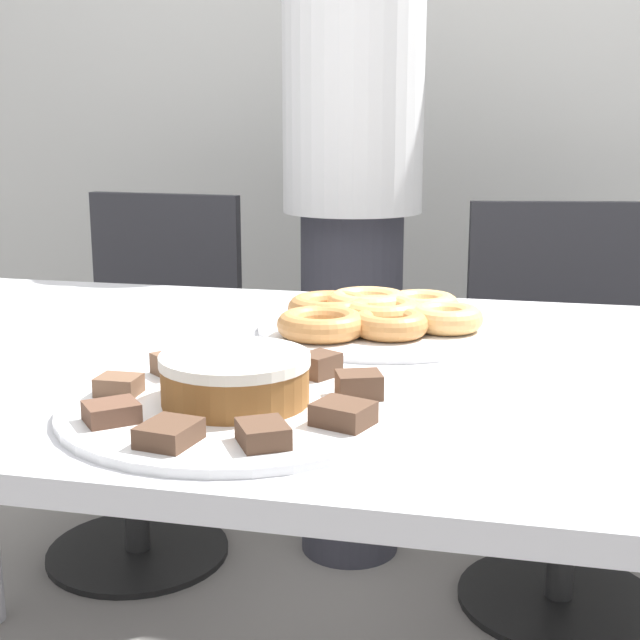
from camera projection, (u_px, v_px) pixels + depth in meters
The scene contains 24 objects.
wall_back at pixel (451, 26), 2.53m from camera, with size 8.00×0.05×2.60m.
table at pixel (339, 415), 1.20m from camera, with size 1.79×0.90×0.73m.
person_standing at pixel (353, 180), 2.02m from camera, with size 0.32×0.32×1.70m.
office_chair_left at pixel (143, 390), 2.15m from camera, with size 0.47×0.47×0.86m.
office_chair_right at pixel (563, 420), 1.94m from camera, with size 0.51×0.51×0.86m.
plate_cake at pixel (236, 406), 0.97m from camera, with size 0.38×0.38×0.01m.
plate_donuts at pixel (381, 329), 1.33m from camera, with size 0.37×0.37×0.01m.
frosted_cake at pixel (235, 378), 0.96m from camera, with size 0.16×0.16×0.05m.
lamington_0 at pixel (267, 434), 0.84m from camera, with size 0.06×0.07×0.02m.
lamington_1 at pixel (343, 414), 0.90m from camera, with size 0.07×0.06×0.02m.
lamington_2 at pixel (359, 385), 0.98m from camera, with size 0.06×0.06×0.03m.
lamington_3 at pixel (320, 365), 1.06m from camera, with size 0.06×0.06×0.03m.
lamington_4 at pixel (250, 358), 1.10m from camera, with size 0.06×0.07×0.02m.
lamington_5 at pixel (174, 364), 1.07m from camera, with size 0.06×0.06×0.03m.
lamington_6 at pixel (119, 385), 0.99m from camera, with size 0.05×0.04×0.02m.
lamington_7 at pixel (111, 412), 0.90m from camera, with size 0.07×0.07×0.02m.
lamington_8 at pixel (169, 433), 0.84m from camera, with size 0.06×0.06×0.02m.
donut_0 at pixel (382, 313), 1.33m from camera, with size 0.12×0.12×0.04m.
donut_1 at pixel (422, 306), 1.38m from camera, with size 0.11×0.11×0.04m.
donut_2 at pixel (370, 304), 1.39m from camera, with size 0.13×0.13×0.04m.
donut_3 at pixel (331, 309), 1.35m from camera, with size 0.13×0.13×0.04m.
donut_4 at pixel (322, 324), 1.26m from camera, with size 0.13×0.13×0.04m.
donut_5 at pixel (390, 324), 1.26m from camera, with size 0.11×0.11×0.03m.
donut_6 at pixel (446, 318), 1.30m from camera, with size 0.11×0.11×0.04m.
Camera 1 is at (0.23, -1.12, 1.04)m, focal length 50.00 mm.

